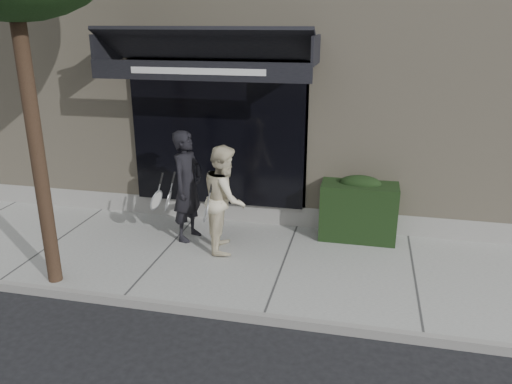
# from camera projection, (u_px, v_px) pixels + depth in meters

# --- Properties ---
(ground) EXTENTS (80.00, 80.00, 0.00)m
(ground) POSITION_uv_depth(u_px,v_px,m) (283.00, 269.00, 7.96)
(ground) COLOR black
(ground) RESTS_ON ground
(sidewalk) EXTENTS (20.00, 3.00, 0.12)m
(sidewalk) POSITION_uv_depth(u_px,v_px,m) (284.00, 265.00, 7.94)
(sidewalk) COLOR gray
(sidewalk) RESTS_ON ground
(curb) EXTENTS (20.00, 0.10, 0.14)m
(curb) POSITION_uv_depth(u_px,v_px,m) (264.00, 319.00, 6.51)
(curb) COLOR gray
(curb) RESTS_ON ground
(building_facade) EXTENTS (14.30, 8.04, 5.64)m
(building_facade) POSITION_uv_depth(u_px,v_px,m) (321.00, 67.00, 11.65)
(building_facade) COLOR tan
(building_facade) RESTS_ON ground
(hedge) EXTENTS (1.30, 0.70, 1.14)m
(hedge) POSITION_uv_depth(u_px,v_px,m) (359.00, 209.00, 8.67)
(hedge) COLOR black
(hedge) RESTS_ON sidewalk
(pedestrian_front) EXTENTS (0.82, 0.94, 1.92)m
(pedestrian_front) POSITION_uv_depth(u_px,v_px,m) (187.00, 186.00, 8.50)
(pedestrian_front) COLOR black
(pedestrian_front) RESTS_ON sidewalk
(pedestrian_back) EXTENTS (0.86, 1.00, 1.77)m
(pedestrian_back) POSITION_uv_depth(u_px,v_px,m) (225.00, 198.00, 8.13)
(pedestrian_back) COLOR beige
(pedestrian_back) RESTS_ON sidewalk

